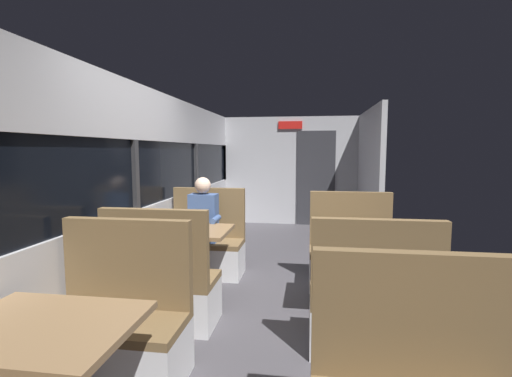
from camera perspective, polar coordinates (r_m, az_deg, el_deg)
The scene contains 14 objects.
ground_plane at distance 3.97m, azimuth 1.97°, elevation -17.71°, with size 3.30×9.20×0.02m, color #423F44.
carriage_window_panel_left at distance 4.09m, azimuth -18.64°, elevation -1.05°, with size 0.09×8.48×2.30m.
carriage_end_bulkhead at distance 7.83m, azimuth 5.79°, elevation 2.68°, with size 2.90×0.11×2.30m.
carriage_aisle_panel_right at distance 6.72m, azimuth 17.29°, elevation 1.99°, with size 0.08×2.40×2.30m, color #B2B2B7.
dining_table_near_window at distance 2.21m, azimuth -30.58°, elevation -20.27°, with size 0.90×0.70×0.74m.
bench_near_window_facing_entry at distance 2.86m, azimuth -20.86°, elevation -20.50°, with size 0.95×0.50×1.10m.
dining_table_mid_window at distance 4.04m, azimuth -10.67°, elevation -7.67°, with size 0.90×0.70×0.74m.
bench_mid_window_facing_end at distance 3.51m, azimuth -14.39°, elevation -15.21°, with size 0.95×0.50×1.10m.
bench_mid_window_facing_entry at distance 4.77m, azimuth -7.84°, elevation -9.38°, with size 0.95×0.50×1.10m.
dining_table_rear_aisle at distance 3.67m, azimuth 16.03°, elevation -9.19°, with size 0.90×0.70×0.74m.
bench_rear_aisle_facing_end at distance 3.12m, azimuth 17.66°, elevation -18.07°, with size 0.95×0.50×1.10m.
bench_rear_aisle_facing_entry at distance 4.43m, azimuth 14.67°, elevation -10.73°, with size 0.95×0.50×1.10m.
seated_passenger at distance 4.65m, azimuth -8.13°, elevation -7.12°, with size 0.47×0.55×1.26m.
coffee_cup_secondary at distance 3.93m, azimuth -13.66°, elevation -5.95°, with size 0.07×0.07×0.09m.
Camera 1 is at (0.39, -3.62, 1.59)m, focal length 25.45 mm.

